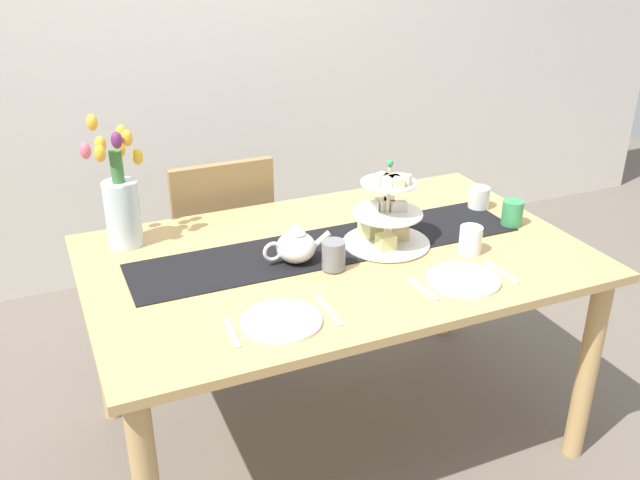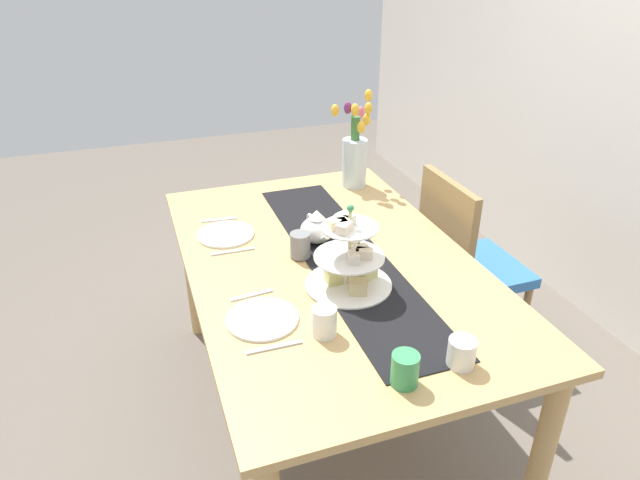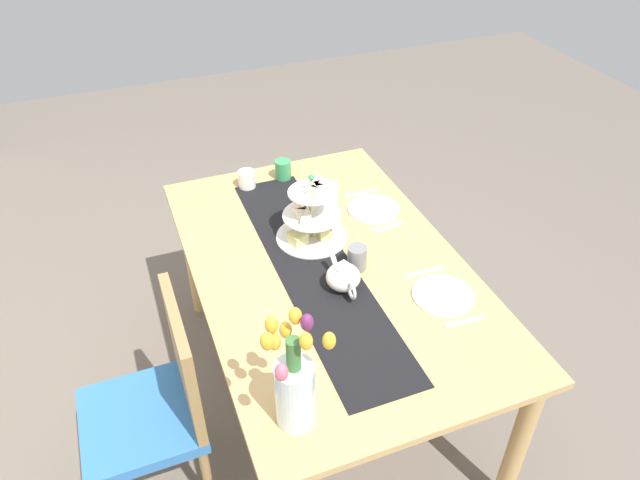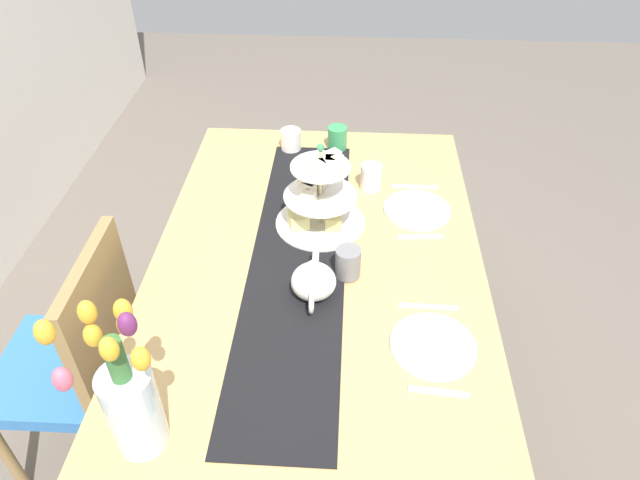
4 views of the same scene
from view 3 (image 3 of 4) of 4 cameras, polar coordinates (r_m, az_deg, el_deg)
ground_plane at (r=2.89m, az=0.69°, el=-14.05°), size 8.00×8.00×0.00m
dining_table at (r=2.41m, az=0.80°, el=-4.19°), size 1.65×1.03×0.76m
chair_left at (r=2.29m, az=-15.32°, el=-14.80°), size 0.42×0.42×0.91m
table_runner at (r=2.33m, az=-0.52°, el=-2.69°), size 1.36×0.29×0.00m
tiered_cake_stand at (r=2.42m, az=-0.92°, el=2.07°), size 0.30×0.30×0.30m
teapot at (r=2.21m, az=2.25°, el=-3.49°), size 0.24×0.13×0.14m
tulip_vase at (r=1.72m, az=-2.48°, el=-13.65°), size 0.19×0.20×0.45m
cream_jug at (r=2.81m, az=-7.05°, el=5.80°), size 0.08×0.08×0.08m
dinner_plate_left at (r=2.25m, az=11.74°, el=-5.22°), size 0.23×0.23×0.01m
fork_left at (r=2.17m, az=13.68°, el=-7.64°), size 0.03×0.15×0.01m
knife_left at (r=2.34m, az=9.95°, el=-3.04°), size 0.02×0.17×0.01m
dinner_plate_right at (r=2.66m, az=5.17°, el=2.98°), size 0.23×0.23×0.01m
fork_right at (r=2.56m, az=6.55°, el=1.22°), size 0.03×0.15×0.01m
knife_right at (r=2.77m, az=3.89°, el=4.53°), size 0.02×0.17×0.01m
mug_grey at (r=2.31m, az=3.58°, el=-1.68°), size 0.08×0.08×0.09m
mug_white_text at (r=2.68m, az=0.92°, el=4.53°), size 0.08×0.08×0.09m
mug_orange at (r=2.86m, az=-3.57°, el=6.76°), size 0.08×0.08×0.09m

